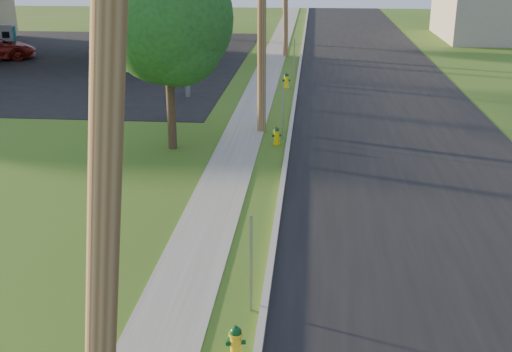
% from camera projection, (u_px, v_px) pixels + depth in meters
% --- Properties ---
extents(road, '(8.00, 120.00, 0.02)m').
position_uv_depth(road, '(427.00, 204.00, 17.45)').
color(road, black).
rests_on(road, ground).
extents(curb, '(0.15, 120.00, 0.15)m').
position_uv_depth(curb, '(280.00, 197.00, 17.76)').
color(curb, gray).
rests_on(curb, ground).
extents(sidewalk, '(1.50, 120.00, 0.03)m').
position_uv_depth(sidewalk, '(218.00, 197.00, 17.93)').
color(sidewalk, gray).
rests_on(sidewalk, ground).
extents(forecourt, '(26.00, 28.00, 0.02)m').
position_uv_depth(forecourt, '(34.00, 60.00, 39.81)').
color(forecourt, black).
rests_on(forecourt, ground).
extents(utility_pole_near, '(1.40, 0.32, 9.48)m').
position_uv_depth(utility_pole_near, '(105.00, 154.00, 5.95)').
color(utility_pole_near, brown).
rests_on(utility_pole_near, ground).
extents(sign_post_near, '(0.05, 0.04, 2.00)m').
position_uv_depth(sign_post_near, '(251.00, 264.00, 12.03)').
color(sign_post_near, gray).
rests_on(sign_post_near, ground).
extents(sign_post_mid, '(0.05, 0.04, 2.00)m').
position_uv_depth(sign_post_mid, '(283.00, 112.00, 23.10)').
color(sign_post_mid, gray).
rests_on(sign_post_mid, ground).
extents(sign_post_far, '(0.05, 0.04, 2.00)m').
position_uv_depth(sign_post_far, '(294.00, 58.00, 34.54)').
color(sign_post_far, gray).
rests_on(sign_post_far, ground).
extents(fuel_pump_ne, '(1.20, 3.20, 1.90)m').
position_uv_depth(fuel_pump_ne, '(127.00, 55.00, 37.15)').
color(fuel_pump_ne, gray).
rests_on(fuel_pump_ne, ground).
extents(fuel_pump_sw, '(1.20, 3.20, 1.90)m').
position_uv_depth(fuel_pump_sw, '(9.00, 43.00, 41.66)').
color(fuel_pump_sw, gray).
rests_on(fuel_pump_sw, ground).
extents(fuel_pump_se, '(1.20, 3.20, 1.90)m').
position_uv_depth(fuel_pump_se, '(144.00, 45.00, 40.90)').
color(fuel_pump_se, gray).
rests_on(fuel_pump_se, ground).
extents(tree_verge, '(4.38, 4.38, 6.64)m').
position_uv_depth(tree_verge, '(170.00, 24.00, 20.87)').
color(tree_verge, '#39291B').
rests_on(tree_verge, ground).
extents(hydrant_near, '(0.34, 0.31, 0.67)m').
position_uv_depth(hydrant_near, '(236.00, 343.00, 10.80)').
color(hydrant_near, yellow).
rests_on(hydrant_near, ground).
extents(hydrant_mid, '(0.35, 0.31, 0.66)m').
position_uv_depth(hydrant_mid, '(277.00, 136.00, 22.67)').
color(hydrant_mid, yellow).
rests_on(hydrant_mid, ground).
extents(hydrant_far, '(0.40, 0.35, 0.77)m').
position_uv_depth(hydrant_far, '(286.00, 80.00, 31.80)').
color(hydrant_far, yellow).
rests_on(hydrant_far, ground).
extents(car_silver, '(4.38, 1.80, 1.49)m').
position_uv_depth(car_silver, '(134.00, 47.00, 40.15)').
color(car_silver, silver).
rests_on(car_silver, ground).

